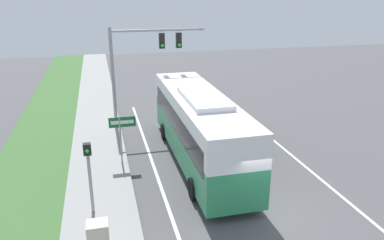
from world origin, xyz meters
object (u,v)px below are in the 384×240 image
at_px(signal_gantry, 141,57).
at_px(utility_cabinet, 98,240).
at_px(pedestrian_signal, 89,167).
at_px(bus, 199,124).
at_px(street_sign, 122,130).

height_order(signal_gantry, utility_cabinet, signal_gantry).
height_order(signal_gantry, pedestrian_signal, signal_gantry).
distance_m(signal_gantry, pedestrian_signal, 10.12).
relative_size(bus, signal_gantry, 1.77).
xyz_separation_m(signal_gantry, street_sign, (-1.68, -5.16, -2.62)).
bearing_deg(pedestrian_signal, street_sign, 70.49).
xyz_separation_m(bus, pedestrian_signal, (-5.18, -3.54, 0.02)).
relative_size(street_sign, utility_cabinet, 2.02).
height_order(bus, utility_cabinet, bus).
xyz_separation_m(street_sign, utility_cabinet, (-1.27, -6.86, -1.05)).
bearing_deg(street_sign, pedestrian_signal, -109.51).
bearing_deg(utility_cabinet, bus, 51.46).
bearing_deg(bus, utility_cabinet, -128.54).
bearing_deg(utility_cabinet, signal_gantry, 76.23).
bearing_deg(signal_gantry, pedestrian_signal, -108.68).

